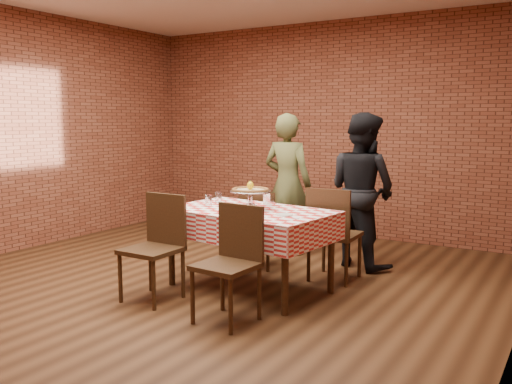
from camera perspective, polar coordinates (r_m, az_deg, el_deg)
ground at (r=5.26m, az=-6.69°, el=-9.98°), size 6.00×6.00×0.00m
back_wall at (r=7.60m, az=7.36°, el=6.55°), size 5.50×0.00×5.50m
table at (r=5.12m, az=-0.70°, el=-6.06°), size 1.58×1.06×0.75m
tablecloth at (r=5.07m, az=-0.70°, el=-3.26°), size 1.62×1.10×0.26m
pizza_stand at (r=5.02m, az=-0.60°, el=-0.88°), size 0.42×0.42×0.17m
pizza at (r=5.01m, az=-0.60°, el=0.16°), size 0.37×0.37×0.03m
lemon at (r=5.01m, az=-0.60°, el=0.67°), size 0.07×0.07×0.08m
water_glass_left at (r=5.26m, az=-5.00°, el=-0.88°), size 0.07×0.07×0.11m
water_glass_right at (r=5.47m, az=-3.97°, el=-0.55°), size 0.07×0.07×0.11m
side_plate at (r=4.74m, az=2.99°, el=-2.40°), size 0.17×0.17×0.01m
sweetener_packet_a at (r=4.52m, az=3.57°, el=-2.95°), size 0.06×0.05×0.00m
sweetener_packet_b at (r=4.61m, az=4.19°, el=-2.73°), size 0.06×0.06×0.00m
condiment_caddy at (r=5.26m, az=1.39°, el=-0.75°), size 0.10×0.09×0.13m
chair_near_left at (r=4.87m, az=-10.90°, el=-5.85°), size 0.45×0.45×0.93m
chair_near_right at (r=4.29m, az=-3.16°, el=-7.68°), size 0.46×0.46×0.91m
chair_far_left at (r=5.89m, az=0.80°, el=-3.67°), size 0.41×0.41×0.87m
chair_far_right at (r=5.46m, az=8.26°, el=-4.30°), size 0.47×0.47×0.93m
diner_olive at (r=6.42m, az=3.32°, el=0.84°), size 0.61×0.40×1.66m
diner_black at (r=5.96m, az=11.02°, el=0.18°), size 0.98×0.87×1.66m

